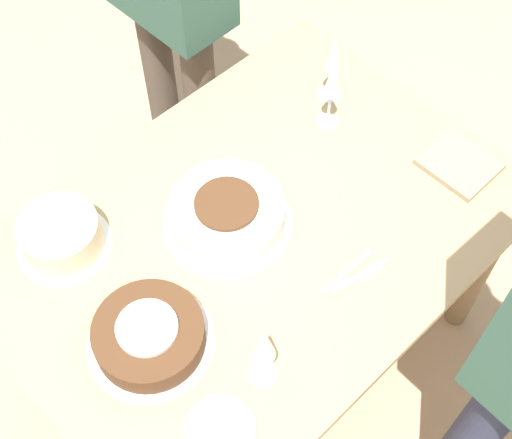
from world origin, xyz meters
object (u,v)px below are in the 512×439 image
Objects in this scene: wine_glass_near at (332,82)px; wine_glass_extra at (264,346)px; cake_center_white at (227,214)px; wine_glass_far at (333,58)px; cake_front_chocolate at (149,336)px; cake_back_decorated at (61,236)px.

wine_glass_near is 1.02× the size of wine_glass_extra.
wine_glass_far reaches higher than cake_center_white.
wine_glass_extra reaches higher than wine_glass_far.
cake_back_decorated reaches higher than cake_front_chocolate.
cake_center_white is 1.50× the size of wine_glass_far.
cake_back_decorated is at bearing 167.26° from wine_glass_near.
wine_glass_extra is (0.12, -0.58, 0.11)m from cake_back_decorated.
wine_glass_near reaches higher than wine_glass_extra.
wine_glass_near is 1.04× the size of wine_glass_far.
wine_glass_far is at bearing -7.19° from cake_back_decorated.
cake_center_white is 0.41m from cake_back_decorated.
wine_glass_near is (0.78, 0.17, 0.12)m from cake_front_chocolate.
cake_back_decorated is at bearing 88.25° from cake_front_chocolate.
cake_back_decorated is at bearing 172.81° from wine_glass_far.
wine_glass_far is at bearing 40.37° from wine_glass_near.
cake_center_white is 0.54m from wine_glass_far.
cake_center_white is 0.43m from wine_glass_extra.
wine_glass_near reaches higher than cake_center_white.
wine_glass_near is 0.77m from wine_glass_extra.
wine_glass_near is at bearing 7.47° from cake_center_white.
wine_glass_far reaches higher than cake_back_decorated.
cake_back_decorated is (0.01, 0.35, 0.01)m from cake_front_chocolate.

